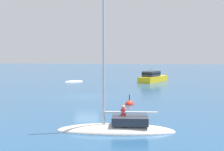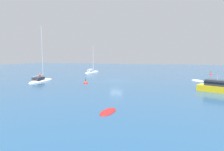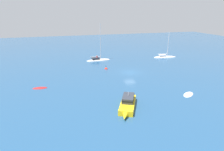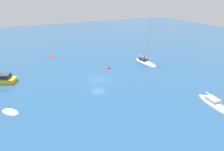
{
  "view_description": "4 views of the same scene",
  "coord_description": "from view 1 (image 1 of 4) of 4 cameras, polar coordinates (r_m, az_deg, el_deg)",
  "views": [
    {
      "loc": [
        -6.7,
        34.29,
        5.05
      ],
      "look_at": [
        -2.7,
        -0.37,
        2.28
      ],
      "focal_mm": 52.62,
      "sensor_mm": 36.0,
      "label": 1
    },
    {
      "loc": [
        -37.01,
        -10.08,
        5.17
      ],
      "look_at": [
        -6.69,
        -1.08,
        1.83
      ],
      "focal_mm": 30.51,
      "sensor_mm": 36.0,
      "label": 2
    },
    {
      "loc": [
        -17.82,
        -44.31,
        14.59
      ],
      "look_at": [
        -6.1,
        -4.98,
        1.29
      ],
      "focal_mm": 32.42,
      "sensor_mm": 36.0,
      "label": 3
    },
    {
      "loc": [
        34.32,
        -13.9,
        16.14
      ],
      "look_at": [
        1.81,
        2.1,
        1.22
      ],
      "focal_mm": 32.88,
      "sensor_mm": 36.0,
      "label": 4
    }
  ],
  "objects": [
    {
      "name": "ground_plane",
      "position": [
        35.3,
        -4.43,
        -3.69
      ],
      "size": [
        160.0,
        160.0,
        0.0
      ],
      "primitive_type": "plane",
      "color": "navy"
    },
    {
      "name": "rib",
      "position": [
        51.81,
        -6.63,
        -1.08
      ],
      "size": [
        3.27,
        2.92,
        0.42
      ],
      "rotation": [
        0.0,
        0.0,
        0.63
      ],
      "color": "white",
      "rests_on": "ground"
    },
    {
      "name": "sailboat_1",
      "position": [
        20.53,
        0.88,
        -9.21
      ],
      "size": [
        7.48,
        2.54,
        11.5
      ],
      "rotation": [
        0.0,
        0.0,
        0.06
      ],
      "color": "silver",
      "rests_on": "ground"
    },
    {
      "name": "motor_cruiser",
      "position": [
        51.92,
        7.16,
        -0.3
      ],
      "size": [
        4.83,
        7.55,
        2.36
      ],
      "rotation": [
        0.0,
        0.0,
        4.24
      ],
      "color": "yellow",
      "rests_on": "ground"
    },
    {
      "name": "mooring_buoy",
      "position": [
        30.18,
        3.04,
        -5.08
      ],
      "size": [
        0.8,
        0.8,
        1.33
      ],
      "color": "red",
      "rests_on": "ground"
    }
  ]
}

